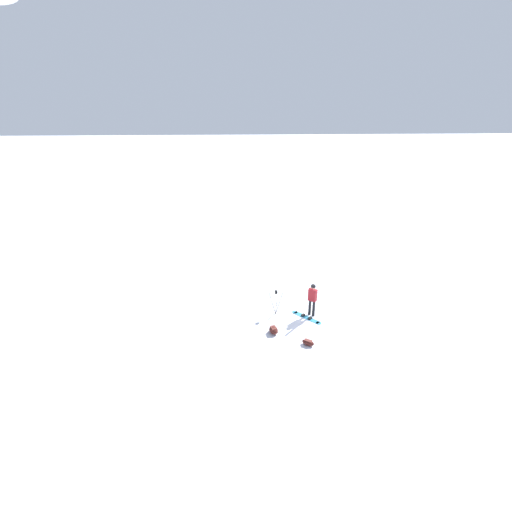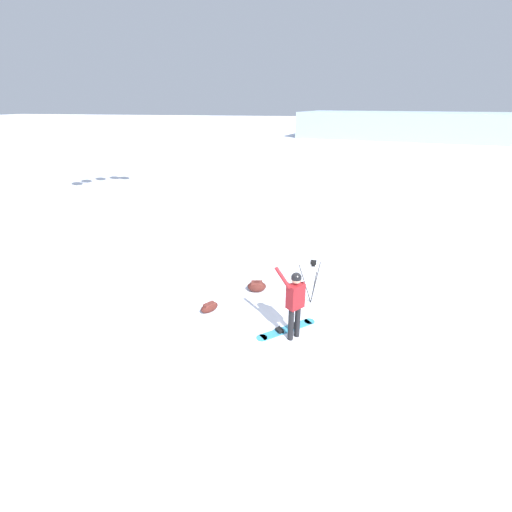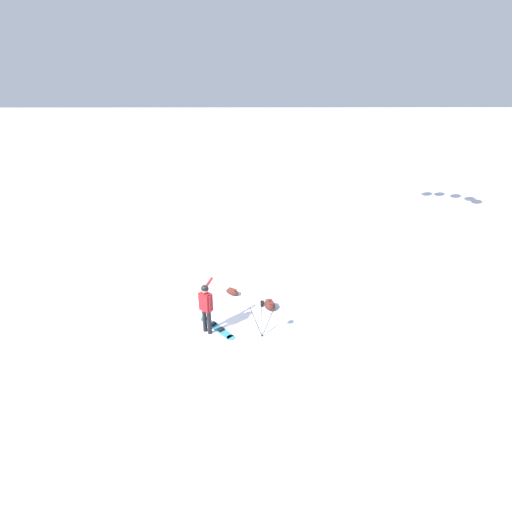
# 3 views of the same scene
# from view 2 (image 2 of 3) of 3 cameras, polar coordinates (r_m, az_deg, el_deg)

# --- Properties ---
(ground_plane) EXTENTS (300.00, 300.00, 0.00)m
(ground_plane) POSITION_cam_2_polar(r_m,az_deg,el_deg) (9.51, 4.56, -11.69)
(ground_plane) COLOR white
(snowboarder) EXTENTS (0.47, 0.79, 1.82)m
(snowboarder) POSITION_cam_2_polar(r_m,az_deg,el_deg) (8.71, 6.18, -6.69)
(snowboarder) COLOR black
(snowboarder) RESTS_ON ground_plane
(snowboard) EXTENTS (1.28, 1.37, 0.10)m
(snowboard) POSITION_cam_2_polar(r_m,az_deg,el_deg) (9.55, 4.83, -11.38)
(snowboard) COLOR teal
(snowboard) RESTS_ON ground_plane
(gear_bag_large) EXTENTS (0.62, 0.54, 0.26)m
(gear_bag_large) POSITION_cam_2_polar(r_m,az_deg,el_deg) (10.29, -7.35, -8.00)
(gear_bag_large) COLOR #4C1E19
(gear_bag_large) RESTS_ON ground_plane
(camera_tripod) EXTENTS (0.75, 0.61, 1.34)m
(camera_tripod) POSITION_cam_2_polar(r_m,az_deg,el_deg) (10.37, 8.89, -2.68)
(camera_tripod) COLOR #262628
(camera_tripod) RESTS_ON ground_plane
(gear_bag_small) EXTENTS (0.51, 0.64, 0.33)m
(gear_bag_small) POSITION_cam_2_polar(r_m,az_deg,el_deg) (11.21, 0.13, -4.78)
(gear_bag_small) COLOR #4C1E19
(gear_bag_small) RESTS_ON ground_plane
(distant_ridge) EXTENTS (19.68, 35.77, 3.93)m
(distant_ridge) POSITION_cam_2_polar(r_m,az_deg,el_deg) (65.37, 23.22, 18.38)
(distant_ridge) COLOR #96B0C8
(distant_ridge) RESTS_ON ground_plane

